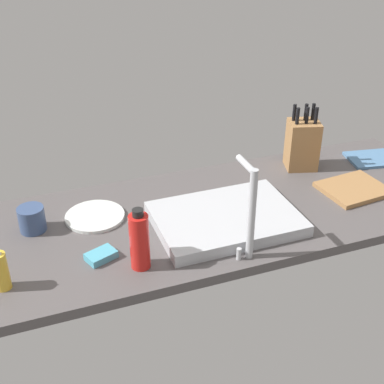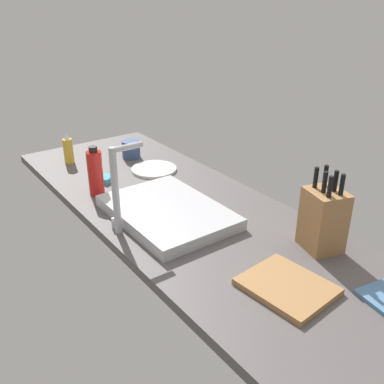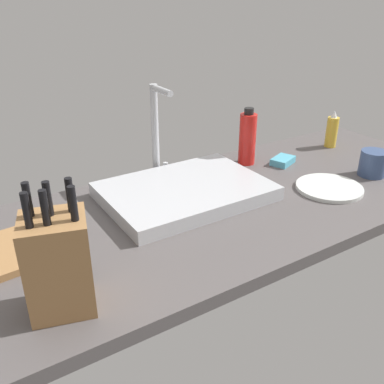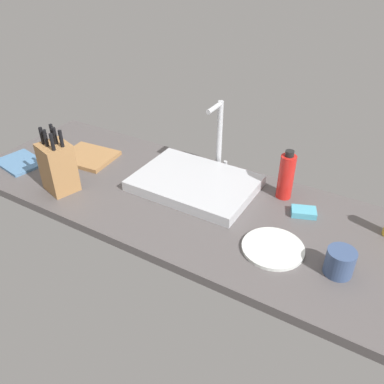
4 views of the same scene
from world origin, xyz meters
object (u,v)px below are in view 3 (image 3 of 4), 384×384
(sink_basin, at_px, (185,191))
(water_bottle, at_px, (247,138))
(knife_block, at_px, (58,263))
(dinner_plate, at_px, (329,188))
(faucet, at_px, (157,127))
(soap_bottle, at_px, (332,131))
(coffee_mug, at_px, (373,163))
(dish_sponge, at_px, (283,161))

(sink_basin, relative_size, water_bottle, 2.37)
(knife_block, distance_m, dinner_plate, 0.88)
(sink_basin, xyz_separation_m, water_bottle, (0.33, 0.12, 0.07))
(sink_basin, xyz_separation_m, faucet, (0.01, 0.19, 0.15))
(sink_basin, bearing_deg, soap_bottle, 6.47)
(soap_bottle, height_order, coffee_mug, soap_bottle)
(faucet, height_order, coffee_mug, faucet)
(knife_block, height_order, soap_bottle, knife_block)
(water_bottle, xyz_separation_m, dish_sponge, (0.11, -0.08, -0.08))
(dish_sponge, bearing_deg, knife_block, -159.73)
(faucet, bearing_deg, dish_sponge, -17.86)
(sink_basin, distance_m, faucet, 0.24)
(faucet, distance_m, water_bottle, 0.34)
(soap_bottle, xyz_separation_m, water_bottle, (-0.40, 0.04, 0.03))
(faucet, relative_size, dish_sponge, 3.41)
(soap_bottle, relative_size, dinner_plate, 0.71)
(water_bottle, relative_size, dinner_plate, 0.98)
(dinner_plate, bearing_deg, sink_basin, 154.85)
(knife_block, height_order, water_bottle, knife_block)
(sink_basin, relative_size, coffee_mug, 5.43)
(sink_basin, xyz_separation_m, dinner_plate, (0.41, -0.19, -0.01))
(sink_basin, relative_size, knife_block, 1.80)
(soap_bottle, relative_size, coffee_mug, 1.66)
(coffee_mug, height_order, dish_sponge, coffee_mug)
(sink_basin, height_order, water_bottle, water_bottle)
(soap_bottle, distance_m, dinner_plate, 0.43)
(dish_sponge, bearing_deg, dinner_plate, -96.49)
(dish_sponge, bearing_deg, faucet, 162.14)
(knife_block, bearing_deg, water_bottle, 43.71)
(faucet, height_order, soap_bottle, faucet)
(knife_block, xyz_separation_m, dish_sponge, (0.90, 0.33, -0.09))
(soap_bottle, distance_m, coffee_mug, 0.30)
(soap_bottle, xyz_separation_m, dinner_plate, (-0.32, -0.28, -0.06))
(sink_basin, height_order, soap_bottle, soap_bottle)
(sink_basin, relative_size, dish_sponge, 5.34)
(knife_block, relative_size, dish_sponge, 2.96)
(knife_block, relative_size, soap_bottle, 1.82)
(sink_basin, xyz_separation_m, knife_block, (-0.46, -0.29, 0.08))
(water_bottle, height_order, coffee_mug, water_bottle)
(knife_block, xyz_separation_m, soap_bottle, (1.19, 0.37, -0.04))
(faucet, bearing_deg, knife_block, -134.66)
(knife_block, distance_m, soap_bottle, 1.25)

